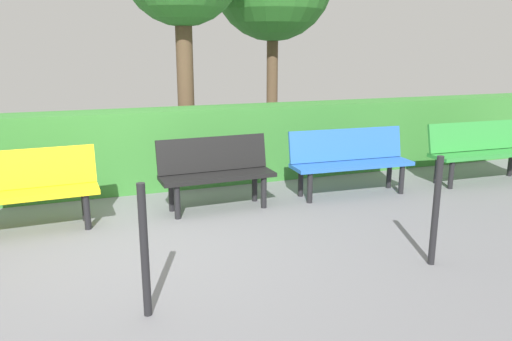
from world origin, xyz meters
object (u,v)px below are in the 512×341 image
Objects in this scene: bench_green at (481,148)px; bench_black at (216,170)px; bench_yellow at (29,187)px; bench_blue at (350,158)px.

bench_green is 3.97m from bench_black.
bench_yellow is at bearing -0.65° from bench_black.
bench_blue and bench_black have the same top height.
bench_yellow is (6.02, -0.07, -0.01)m from bench_green.
bench_black is (3.96, -0.11, -0.01)m from bench_green.
bench_blue is at bearing 177.38° from bench_black.
bench_blue is 1.18× the size of bench_yellow.
bench_green is at bearing 176.61° from bench_black.
bench_blue is at bearing 177.56° from bench_yellow.
bench_yellow is at bearing 2.82° from bench_blue.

